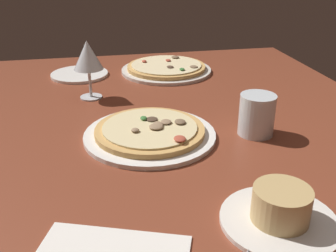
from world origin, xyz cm
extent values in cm
cube|color=brown|center=(0.00, 0.00, 2.00)|extent=(150.00, 110.00, 4.00)
cylinder|color=white|center=(-2.85, -7.65, 4.50)|extent=(29.20, 29.20, 1.00)
cylinder|color=tan|center=(-2.85, -7.65, 5.60)|extent=(24.29, 24.29, 1.20)
cylinder|color=beige|center=(-2.85, -7.65, 6.40)|extent=(20.91, 20.91, 0.40)
ellipsoid|color=#4C3828|center=(-6.25, -6.60, 6.80)|extent=(2.70, 2.64, 0.41)
ellipsoid|color=#937556|center=(-1.74, -6.42, 6.97)|extent=(3.16, 3.09, 0.74)
ellipsoid|color=#937556|center=(-0.76, -11.08, 6.97)|extent=(1.85, 1.72, 0.75)
ellipsoid|color=brown|center=(-3.30, -0.70, 6.93)|extent=(2.81, 2.47, 0.67)
ellipsoid|color=#387033|center=(-6.84, -8.40, 6.93)|extent=(1.99, 1.54, 0.66)
ellipsoid|color=#937556|center=(-3.91, -3.76, 6.91)|extent=(2.75, 2.40, 0.62)
ellipsoid|color=#937556|center=(-2.87, -5.77, 6.92)|extent=(3.14, 2.30, 0.65)
ellipsoid|color=#AD4733|center=(5.06, -2.64, 6.98)|extent=(2.95, 2.49, 0.76)
cylinder|color=silver|center=(-50.28, 5.32, 4.50)|extent=(29.83, 29.83, 1.00)
cylinder|color=tan|center=(-50.28, 5.32, 5.60)|extent=(25.98, 25.98, 1.20)
cylinder|color=beige|center=(-50.28, 5.32, 6.40)|extent=(23.26, 23.26, 0.40)
ellipsoid|color=brown|center=(-57.34, 9.88, 6.95)|extent=(2.67, 2.66, 0.69)
ellipsoid|color=#AD4733|center=(-54.19, -1.50, 6.94)|extent=(2.22, 1.57, 0.68)
ellipsoid|color=brown|center=(-45.13, 13.39, 6.80)|extent=(2.82, 2.56, 0.40)
ellipsoid|color=#4C3828|center=(-46.40, 5.83, 6.81)|extent=(2.80, 2.18, 0.42)
ellipsoid|color=#AD4733|center=(-53.98, 6.70, 6.90)|extent=(2.44, 1.74, 0.61)
ellipsoid|color=#387033|center=(-42.63, 8.90, 6.94)|extent=(2.15, 1.63, 0.69)
cylinder|color=silver|center=(30.45, 7.23, 4.40)|extent=(18.19, 18.19, 0.80)
cylinder|color=tan|center=(30.45, 7.23, 7.46)|extent=(8.89, 8.89, 5.31)
cylinder|color=silver|center=(-30.36, -19.87, 4.20)|extent=(6.05, 6.05, 0.40)
cylinder|color=silver|center=(-30.36, -19.87, 8.34)|extent=(0.80, 0.80, 7.87)
cone|color=silver|center=(-30.36, -19.87, 16.14)|extent=(7.89, 7.89, 7.73)
cylinder|color=silver|center=(-0.41, 15.98, 8.62)|extent=(7.96, 7.96, 9.23)
cylinder|color=silver|center=(-0.41, 15.98, 6.76)|extent=(7.32, 7.32, 5.51)
cylinder|color=white|center=(-51.59, -23.13, 4.45)|extent=(18.30, 18.30, 0.90)
camera|label=1|loc=(75.34, -19.09, 43.26)|focal=42.41mm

